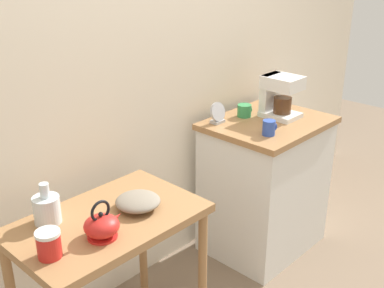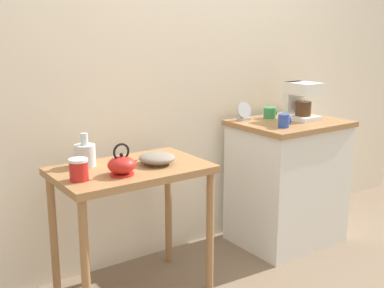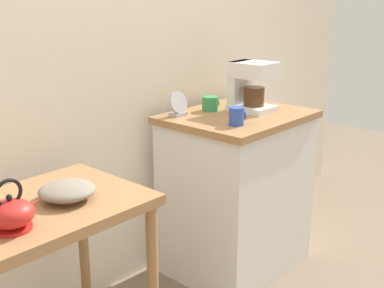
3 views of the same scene
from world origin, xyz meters
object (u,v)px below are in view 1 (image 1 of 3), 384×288
glass_carafe_vase (47,209)px  bowl_stoneware (138,201)px  mug_blue (269,128)px  mug_tall_green (244,110)px  coffee_maker (279,94)px  table_clock (218,114)px  teakettle (102,226)px  canister_enamel (49,244)px

glass_carafe_vase → bowl_stoneware: bearing=-29.4°
mug_blue → mug_tall_green: bearing=62.2°
coffee_maker → table_clock: coffee_maker is taller
bowl_stoneware → coffee_maker: bearing=3.5°
glass_carafe_vase → mug_blue: 1.29m
table_clock → glass_carafe_vase: bearing=-176.4°
mug_tall_green → bowl_stoneware: bearing=-168.2°
teakettle → mug_tall_green: (1.32, 0.29, 0.10)m
mug_tall_green → canister_enamel: bearing=-170.6°
canister_enamel → coffee_maker: (1.68, 0.11, 0.20)m
glass_carafe_vase → mug_tall_green: size_ratio=1.99×
bowl_stoneware → glass_carafe_vase: (-0.34, 0.19, 0.03)m
glass_carafe_vase → table_clock: bearing=3.6°
bowl_stoneware → mug_tall_green: (1.07, 0.22, 0.12)m
coffee_maker → mug_blue: (-0.30, -0.14, -0.10)m
teakettle → coffee_maker: coffee_maker is taller
table_clock → mug_tall_green: bearing=-12.8°
canister_enamel → table_clock: size_ratio=0.88×
glass_carafe_vase → mug_tall_green: bearing=1.2°
canister_enamel → table_clock: table_clock is taller
bowl_stoneware → table_clock: bearing=17.3°
coffee_maker → table_clock: size_ratio=2.05×
teakettle → canister_enamel: teakettle is taller
canister_enamel → mug_blue: size_ratio=1.30×
mug_tall_green → mug_blue: size_ratio=1.08×
glass_carafe_vase → mug_blue: size_ratio=2.15×
bowl_stoneware → table_clock: size_ratio=1.61×
canister_enamel → coffee_maker: bearing=3.7°
canister_enamel → bowl_stoneware: bearing=3.9°
mug_tall_green → table_clock: bearing=167.2°
bowl_stoneware → teakettle: (-0.25, -0.07, 0.02)m
coffee_maker → mug_blue: 0.34m
bowl_stoneware → canister_enamel: size_ratio=1.82×
teakettle → table_clock: table_clock is taller
mug_blue → table_clock: bearing=98.1°
mug_tall_green → mug_blue: (-0.15, -0.29, 0.00)m
glass_carafe_vase → canister_enamel: size_ratio=1.66×
canister_enamel → mug_tall_green: mug_tall_green is taller
glass_carafe_vase → table_clock: size_ratio=1.46×
bowl_stoneware → mug_tall_green: bearing=11.8°
table_clock → coffee_maker: bearing=-29.3°
mug_tall_green → mug_blue: mug_blue is taller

